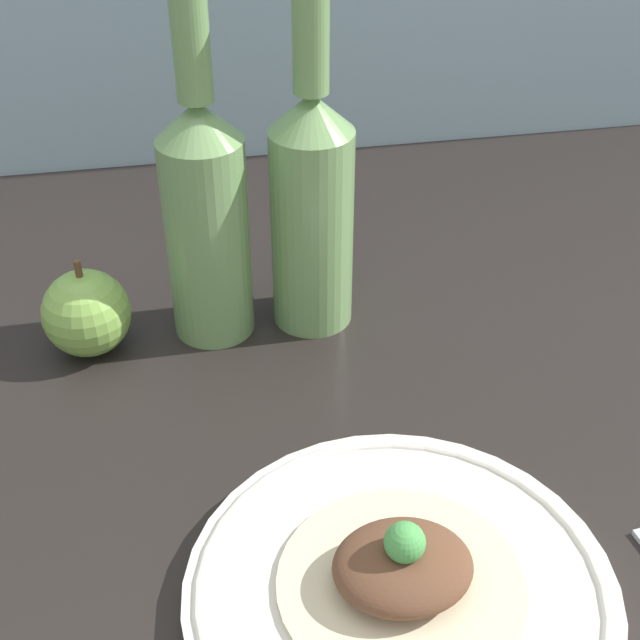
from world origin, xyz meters
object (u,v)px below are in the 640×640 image
Objects in this scene: plated_food at (402,571)px; apple at (86,313)px; plate at (401,591)px; cider_bottle_left at (205,210)px; cider_bottle_right at (312,200)px.

apple is (-18.55, 28.44, 0.75)cm from plated_food.
plate is 0.87× the size of cider_bottle_left.
cider_bottle_right is (-0.03, 29.69, 10.28)cm from plate.
cider_bottle_left is (-8.41, 29.69, 8.40)cm from plated_food.
plated_food is 1.74× the size of apple.
cider_bottle_right is (-0.03, 29.69, 8.40)cm from plated_food.
plated_food is at bearing -56.88° from apple.
cider_bottle_left is at bearing 180.00° from cider_bottle_right.
plate is 34.06cm from apple.
plated_food is 33.96cm from apple.
cider_bottle_left is at bearing 7.03° from apple.
plated_food is at bearing -89.93° from cider_bottle_right.
apple is (-18.55, 28.44, 2.63)cm from plate.
plated_food is 0.49× the size of cider_bottle_right.
cider_bottle_left is at bearing 105.81° from plated_food.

